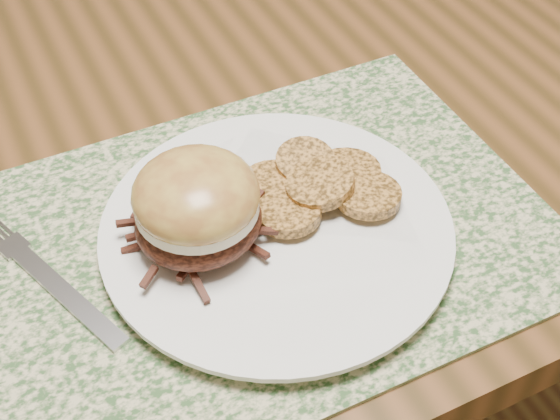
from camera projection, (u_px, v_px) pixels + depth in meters
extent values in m
plane|color=#55341D|center=(292.00, 395.00, 1.37)|extent=(3.50, 3.50, 0.00)
cube|color=brown|center=(299.00, 44.00, 0.85)|extent=(1.50, 0.90, 0.04)
cylinder|color=brown|center=(513.00, 17.00, 1.57)|extent=(0.06, 0.06, 0.71)
cube|color=#34562C|center=(264.00, 235.00, 0.62)|extent=(0.45, 0.33, 0.00)
cylinder|color=white|center=(277.00, 232.00, 0.61)|extent=(0.26, 0.26, 0.02)
ellipsoid|color=black|center=(199.00, 221.00, 0.58)|extent=(0.12, 0.12, 0.04)
cylinder|color=beige|center=(197.00, 204.00, 0.57)|extent=(0.11, 0.11, 0.01)
ellipsoid|color=#B0893A|center=(196.00, 194.00, 0.56)|extent=(0.12, 0.12, 0.05)
cylinder|color=#B87A36|center=(274.00, 185.00, 0.63)|extent=(0.06, 0.06, 0.01)
cylinder|color=#B87A36|center=(305.00, 162.00, 0.64)|extent=(0.07, 0.07, 0.02)
cylinder|color=#B87A36|center=(345.00, 174.00, 0.64)|extent=(0.06, 0.06, 0.02)
cylinder|color=#B87A36|center=(289.00, 213.00, 0.60)|extent=(0.07, 0.07, 0.02)
cylinder|color=#B87A36|center=(320.00, 183.00, 0.61)|extent=(0.07, 0.07, 0.02)
cylinder|color=#B87A36|center=(368.00, 195.00, 0.62)|extent=(0.08, 0.08, 0.01)
cube|color=#B2B2B9|center=(68.00, 297.00, 0.57)|extent=(0.06, 0.12, 0.00)
cube|color=#B2B2B9|center=(13.00, 246.00, 0.61)|extent=(0.03, 0.03, 0.00)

